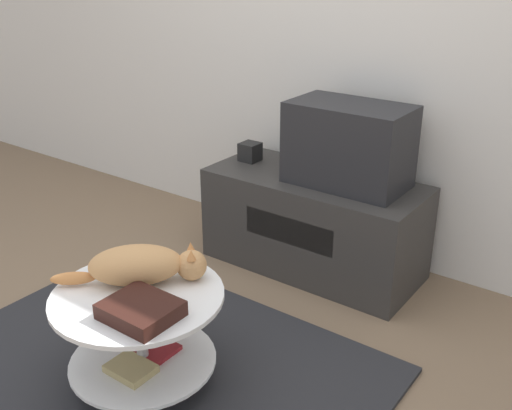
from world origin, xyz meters
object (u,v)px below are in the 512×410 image
object	(u,v)px
dvd_box	(141,310)
cat	(142,265)
speaker	(250,152)
tv	(348,145)

from	to	relation	value
dvd_box	cat	distance (m)	0.24
cat	dvd_box	bearing A→B (deg)	-88.95
speaker	cat	xyz separation A→B (m)	(0.37, -1.17, -0.06)
speaker	cat	world-z (taller)	speaker
tv	cat	bearing A→B (deg)	-101.02
dvd_box	tv	bearing A→B (deg)	87.39
tv	dvd_box	distance (m)	1.36
tv	dvd_box	bearing A→B (deg)	-92.61
speaker	cat	distance (m)	1.23
speaker	dvd_box	world-z (taller)	speaker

